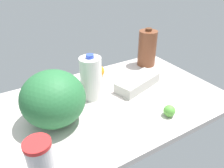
# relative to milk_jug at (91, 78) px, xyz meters

# --- Properties ---
(countertop) EXTENTS (1.20, 0.76, 0.03)m
(countertop) POSITION_rel_milk_jug_xyz_m (-0.08, 0.09, -0.13)
(countertop) COLOR beige
(countertop) RESTS_ON ground
(milk_jug) EXTENTS (0.11, 0.11, 0.25)m
(milk_jug) POSITION_rel_milk_jug_xyz_m (0.00, 0.00, 0.00)
(milk_jug) COLOR white
(milk_jug) RESTS_ON countertop
(watermelon) EXTENTS (0.29, 0.29, 0.25)m
(watermelon) POSITION_rel_milk_jug_xyz_m (0.23, 0.10, 0.01)
(watermelon) COLOR #2B713C
(watermelon) RESTS_ON countertop
(chocolate_milk_jug) EXTENTS (0.12, 0.12, 0.26)m
(chocolate_milk_jug) POSITION_rel_milk_jug_xyz_m (-0.51, -0.17, 0.01)
(chocolate_milk_jug) COLOR brown
(chocolate_milk_jug) RESTS_ON countertop
(egg_carton) EXTENTS (0.31, 0.19, 0.06)m
(egg_carton) POSITION_rel_milk_jug_xyz_m (-0.27, 0.05, -0.09)
(egg_carton) COLOR #BBBAB1
(egg_carton) RESTS_ON countertop
(tumbler_cup) EXTENTS (0.09, 0.09, 0.18)m
(tumbler_cup) POSITION_rel_milk_jug_xyz_m (0.37, 0.38, -0.03)
(tumbler_cup) COLOR silver
(tumbler_cup) RESTS_ON countertop
(lime_beside_bowl) EXTENTS (0.06, 0.06, 0.06)m
(lime_beside_bowl) POSITION_rel_milk_jug_xyz_m (-0.24, 0.34, -0.09)
(lime_beside_bowl) COLOR #5CAE40
(lime_beside_bowl) RESTS_ON countertop
(orange_loose) EXTENTS (0.07, 0.07, 0.07)m
(orange_loose) POSITION_rel_milk_jug_xyz_m (-0.14, -0.19, -0.08)
(orange_loose) COLOR orange
(orange_loose) RESTS_ON countertop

